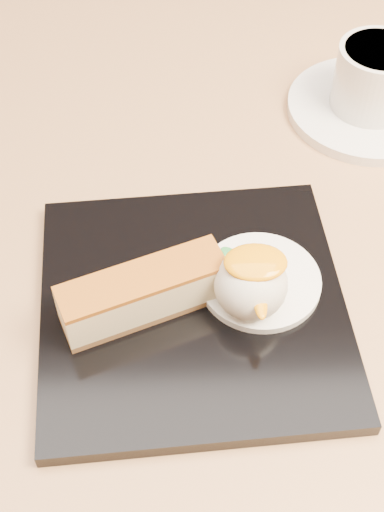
{
  "coord_description": "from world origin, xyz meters",
  "views": [
    {
      "loc": [
        -0.07,
        -0.36,
        1.15
      ],
      "look_at": [
        -0.06,
        -0.04,
        0.76
      ],
      "focal_mm": 50.0,
      "sensor_mm": 36.0,
      "label": 1
    }
  ],
  "objects_px": {
    "ice_cream_scoop": "(251,284)",
    "dessert_plate": "(193,307)",
    "saucer": "(368,108)",
    "table": "(253,354)",
    "coffee_cup": "(377,76)",
    "cheesecake": "(143,293)"
  },
  "relations": [
    {
      "from": "cheesecake",
      "to": "saucer",
      "type": "xyz_separation_m",
      "value": [
        0.21,
        0.23,
        -0.03
      ]
    },
    {
      "from": "dessert_plate",
      "to": "saucer",
      "type": "distance_m",
      "value": 0.28
    },
    {
      "from": "table",
      "to": "coffee_cup",
      "type": "xyz_separation_m",
      "value": [
        0.11,
        0.17,
        0.2
      ]
    },
    {
      "from": "table",
      "to": "ice_cream_scoop",
      "type": "height_order",
      "value": "ice_cream_scoop"
    },
    {
      "from": "ice_cream_scoop",
      "to": "saucer",
      "type": "xyz_separation_m",
      "value": [
        0.13,
        0.23,
        -0.03
      ]
    },
    {
      "from": "ice_cream_scoop",
      "to": "dessert_plate",
      "type": "bearing_deg",
      "value": 172.87
    },
    {
      "from": "table",
      "to": "ice_cream_scoop",
      "type": "bearing_deg",
      "value": -107.85
    },
    {
      "from": "ice_cream_scoop",
      "to": "coffee_cup",
      "type": "relative_size",
      "value": 0.54
    },
    {
      "from": "table",
      "to": "coffee_cup",
      "type": "distance_m",
      "value": 0.28
    },
    {
      "from": "table",
      "to": "dessert_plate",
      "type": "xyz_separation_m",
      "value": [
        -0.06,
        -0.06,
        0.16
      ]
    },
    {
      "from": "cheesecake",
      "to": "ice_cream_scoop",
      "type": "height_order",
      "value": "ice_cream_scoop"
    },
    {
      "from": "dessert_plate",
      "to": "ice_cream_scoop",
      "type": "height_order",
      "value": "ice_cream_scoop"
    },
    {
      "from": "dessert_plate",
      "to": "ice_cream_scoop",
      "type": "bearing_deg",
      "value": -7.13
    },
    {
      "from": "coffee_cup",
      "to": "dessert_plate",
      "type": "bearing_deg",
      "value": -144.68
    },
    {
      "from": "table",
      "to": "cheesecake",
      "type": "relative_size",
      "value": 6.56
    },
    {
      "from": "ice_cream_scoop",
      "to": "cheesecake",
      "type": "bearing_deg",
      "value": 180.0
    },
    {
      "from": "ice_cream_scoop",
      "to": "table",
      "type": "bearing_deg",
      "value": 72.15
    },
    {
      "from": "ice_cream_scoop",
      "to": "coffee_cup",
      "type": "xyz_separation_m",
      "value": [
        0.13,
        0.23,
        0.0
      ]
    },
    {
      "from": "cheesecake",
      "to": "ice_cream_scoop",
      "type": "bearing_deg",
      "value": -21.3
    },
    {
      "from": "dessert_plate",
      "to": "saucer",
      "type": "relative_size",
      "value": 1.47
    },
    {
      "from": "dessert_plate",
      "to": "cheesecake",
      "type": "relative_size",
      "value": 1.81
    },
    {
      "from": "coffee_cup",
      "to": "saucer",
      "type": "bearing_deg",
      "value": 180.0
    }
  ]
}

